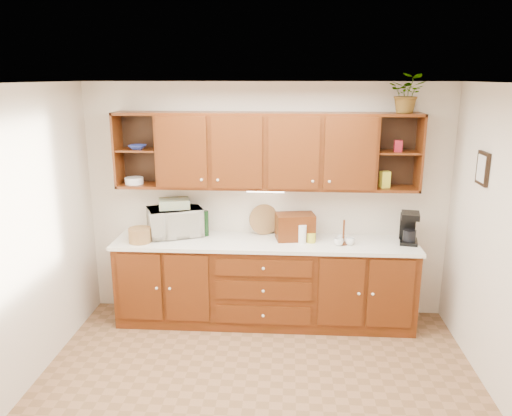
# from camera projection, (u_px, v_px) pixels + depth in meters

# --- Properties ---
(floor) EXTENTS (4.00, 4.00, 0.00)m
(floor) POSITION_uv_depth(u_px,v_px,m) (256.00, 401.00, 4.20)
(floor) COLOR #8E6341
(floor) RESTS_ON ground
(ceiling) EXTENTS (4.00, 4.00, 0.00)m
(ceiling) POSITION_uv_depth(u_px,v_px,m) (256.00, 83.00, 3.53)
(ceiling) COLOR white
(ceiling) RESTS_ON back_wall
(back_wall) EXTENTS (4.00, 0.00, 4.00)m
(back_wall) POSITION_uv_depth(u_px,v_px,m) (266.00, 201.00, 5.55)
(back_wall) COLOR beige
(back_wall) RESTS_ON floor
(left_wall) EXTENTS (0.00, 3.50, 3.50)m
(left_wall) POSITION_uv_depth(u_px,v_px,m) (7.00, 250.00, 3.99)
(left_wall) COLOR beige
(left_wall) RESTS_ON floor
(base_cabinets) EXTENTS (3.20, 0.60, 0.90)m
(base_cabinets) POSITION_uv_depth(u_px,v_px,m) (265.00, 283.00, 5.48)
(base_cabinets) COLOR #3E1D07
(base_cabinets) RESTS_ON floor
(countertop) EXTENTS (3.24, 0.64, 0.04)m
(countertop) POSITION_uv_depth(u_px,v_px,m) (265.00, 243.00, 5.35)
(countertop) COLOR white
(countertop) RESTS_ON base_cabinets
(upper_cabinets) EXTENTS (3.20, 0.33, 0.80)m
(upper_cabinets) POSITION_uv_depth(u_px,v_px,m) (267.00, 151.00, 5.25)
(upper_cabinets) COLOR #3E1D07
(upper_cabinets) RESTS_ON back_wall
(undercabinet_light) EXTENTS (0.40, 0.05, 0.02)m
(undercabinet_light) POSITION_uv_depth(u_px,v_px,m) (265.00, 191.00, 5.30)
(undercabinet_light) COLOR white
(undercabinet_light) RESTS_ON upper_cabinets
(framed_picture) EXTENTS (0.03, 0.24, 0.30)m
(framed_picture) POSITION_uv_depth(u_px,v_px,m) (483.00, 168.00, 4.47)
(framed_picture) COLOR black
(framed_picture) RESTS_ON right_wall
(wicker_basket) EXTENTS (0.24, 0.24, 0.16)m
(wicker_basket) POSITION_uv_depth(u_px,v_px,m) (140.00, 235.00, 5.29)
(wicker_basket) COLOR olive
(wicker_basket) RESTS_ON countertop
(microwave) EXTENTS (0.68, 0.58, 0.32)m
(microwave) POSITION_uv_depth(u_px,v_px,m) (175.00, 222.00, 5.50)
(microwave) COLOR silver
(microwave) RESTS_ON countertop
(towel_stack) EXTENTS (0.38, 0.32, 0.10)m
(towel_stack) POSITION_uv_depth(u_px,v_px,m) (174.00, 204.00, 5.44)
(towel_stack) COLOR #D1BD62
(towel_stack) RESTS_ON microwave
(wine_bottle) EXTENTS (0.08, 0.08, 0.28)m
(wine_bottle) POSITION_uv_depth(u_px,v_px,m) (205.00, 223.00, 5.49)
(wine_bottle) COLOR black
(wine_bottle) RESTS_ON countertop
(woven_tray) EXTENTS (0.35, 0.20, 0.34)m
(woven_tray) POSITION_uv_depth(u_px,v_px,m) (264.00, 233.00, 5.59)
(woven_tray) COLOR olive
(woven_tray) RESTS_ON countertop
(bread_box) EXTENTS (0.44, 0.32, 0.28)m
(bread_box) POSITION_uv_depth(u_px,v_px,m) (295.00, 227.00, 5.37)
(bread_box) COLOR #3E1D07
(bread_box) RESTS_ON countertop
(mug_tree) EXTENTS (0.24, 0.24, 0.27)m
(mug_tree) POSITION_uv_depth(u_px,v_px,m) (343.00, 240.00, 5.24)
(mug_tree) COLOR #3E1D07
(mug_tree) RESTS_ON countertop
(canister_red) EXTENTS (0.11, 0.11, 0.15)m
(canister_red) POSITION_uv_depth(u_px,v_px,m) (287.00, 233.00, 5.37)
(canister_red) COLOR maroon
(canister_red) RESTS_ON countertop
(canister_white) EXTENTS (0.08, 0.08, 0.20)m
(canister_white) POSITION_uv_depth(u_px,v_px,m) (302.00, 234.00, 5.25)
(canister_white) COLOR white
(canister_white) RESTS_ON countertop
(canister_yellow) EXTENTS (0.11, 0.11, 0.10)m
(canister_yellow) POSITION_uv_depth(u_px,v_px,m) (311.00, 238.00, 5.29)
(canister_yellow) COLOR gold
(canister_yellow) RESTS_ON countertop
(coffee_maker) EXTENTS (0.22, 0.26, 0.34)m
(coffee_maker) POSITION_uv_depth(u_px,v_px,m) (409.00, 228.00, 5.25)
(coffee_maker) COLOR black
(coffee_maker) RESTS_ON countertop
(bowl_stack) EXTENTS (0.19, 0.19, 0.05)m
(bowl_stack) POSITION_uv_depth(u_px,v_px,m) (138.00, 147.00, 5.28)
(bowl_stack) COLOR navy
(bowl_stack) RESTS_ON upper_cabinets
(plate_stack) EXTENTS (0.20, 0.20, 0.07)m
(plate_stack) POSITION_uv_depth(u_px,v_px,m) (134.00, 181.00, 5.40)
(plate_stack) COLOR white
(plate_stack) RESTS_ON upper_cabinets
(pantry_box_yellow) EXTENTS (0.11, 0.10, 0.17)m
(pantry_box_yellow) POSITION_uv_depth(u_px,v_px,m) (385.00, 180.00, 5.20)
(pantry_box_yellow) COLOR gold
(pantry_box_yellow) RESTS_ON upper_cabinets
(pantry_box_red) EXTENTS (0.08, 0.07, 0.12)m
(pantry_box_red) POSITION_uv_depth(u_px,v_px,m) (398.00, 146.00, 5.11)
(pantry_box_red) COLOR maroon
(pantry_box_red) RESTS_ON upper_cabinets
(potted_plant) EXTENTS (0.44, 0.41, 0.39)m
(potted_plant) POSITION_uv_depth(u_px,v_px,m) (408.00, 93.00, 4.96)
(potted_plant) COLOR #999999
(potted_plant) RESTS_ON upper_cabinets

